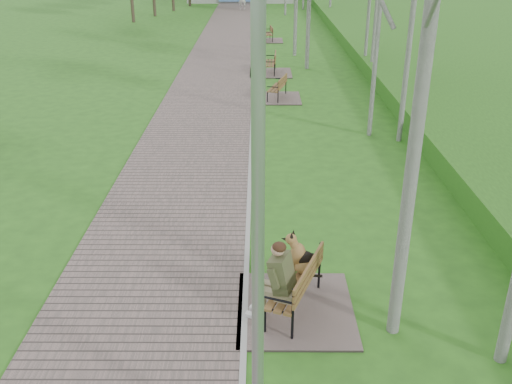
{
  "coord_description": "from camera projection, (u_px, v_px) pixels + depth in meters",
  "views": [
    {
      "loc": [
        0.23,
        -7.4,
        5.9
      ],
      "look_at": [
        0.18,
        2.96,
        1.21
      ],
      "focal_mm": 40.0,
      "sensor_mm": 36.0,
      "label": 1
    }
  ],
  "objects": [
    {
      "name": "lamp_post_near",
      "position": [
        258.0,
        268.0,
        5.93
      ],
      "size": [
        0.23,
        0.23,
        5.85
      ],
      "color": "#A2A5AA",
      "rests_on": "ground"
    },
    {
      "name": "bench_main",
      "position": [
        291.0,
        288.0,
        9.57
      ],
      "size": [
        1.98,
        2.2,
        1.73
      ],
      "color": "#61554E",
      "rests_on": "ground"
    },
    {
      "name": "kerb",
      "position": [
        254.0,
        62.0,
        28.75
      ],
      "size": [
        0.1,
        67.0,
        0.05
      ],
      "primitive_type": "cube",
      "color": "#999993",
      "rests_on": "ground"
    },
    {
      "name": "bench_far",
      "position": [
        268.0,
        38.0,
        34.56
      ],
      "size": [
        1.71,
        1.9,
        1.05
      ],
      "color": "#61554E",
      "rests_on": "ground"
    },
    {
      "name": "walkway",
      "position": [
        220.0,
        62.0,
        28.76
      ],
      "size": [
        3.5,
        67.0,
        0.04
      ],
      "primitive_type": "cube",
      "color": "#61554E",
      "rests_on": "ground"
    },
    {
      "name": "bench_second",
      "position": [
        277.0,
        94.0,
        22.36
      ],
      "size": [
        1.79,
        1.98,
        1.1
      ],
      "color": "#61554E",
      "rests_on": "ground"
    },
    {
      "name": "bench_third",
      "position": [
        270.0,
        69.0,
        26.44
      ],
      "size": [
        1.93,
        2.15,
        1.19
      ],
      "color": "#61554E",
      "rests_on": "ground"
    },
    {
      "name": "embankment",
      "position": [
        504.0,
        69.0,
        27.34
      ],
      "size": [
        14.0,
        70.0,
        1.6
      ],
      "primitive_type": "cube",
      "color": "#3C8A23",
      "rests_on": "ground"
    },
    {
      "name": "lamp_post_second",
      "position": [
        260.0,
        18.0,
        24.91
      ],
      "size": [
        0.21,
        0.21,
        5.49
      ],
      "color": "#A2A5AA",
      "rests_on": "ground"
    },
    {
      "name": "ground",
      "position": [
        244.0,
        336.0,
        9.17
      ],
      "size": [
        120.0,
        120.0,
        0.0
      ],
      "primitive_type": "plane",
      "color": "#2B5B1C",
      "rests_on": "ground"
    }
  ]
}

